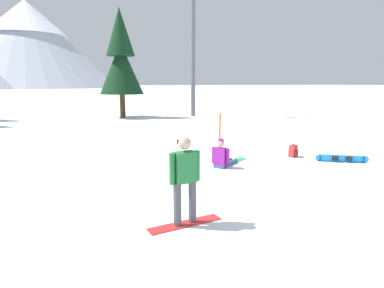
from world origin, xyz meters
The scene contains 9 objects.
ground_plane centered at (0.00, 0.00, 0.00)m, with size 800.00×800.00×0.00m, color white.
snowboarder_foreground centered at (-3.72, 0.74, 0.90)m, with size 1.50×0.43×1.71m.
snowboarder_midground centered at (-0.94, 4.38, 0.33)m, with size 1.66×1.27×0.96m.
loose_snowboard_near_left centered at (3.06, 3.30, 0.13)m, with size 1.49×1.04×0.26m.
backpack_red centered at (2.11, 4.64, 0.21)m, with size 0.37×0.35×0.47m.
trail_marker_pole centered at (-0.46, 5.56, 0.82)m, with size 0.06×0.06×1.63m, color orange.
pine_tree_leaning centered at (-0.88, 21.17, 4.51)m, with size 3.35×3.35×8.28m.
ski_lift_tower centered at (4.66, 20.05, 6.41)m, with size 2.84×0.36×11.54m.
peak_east_ridge centered at (-16.75, 205.37, 24.92)m, with size 94.92×94.92×47.70m.
Camera 1 is at (-5.88, -4.72, 2.67)m, focal length 30.60 mm.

